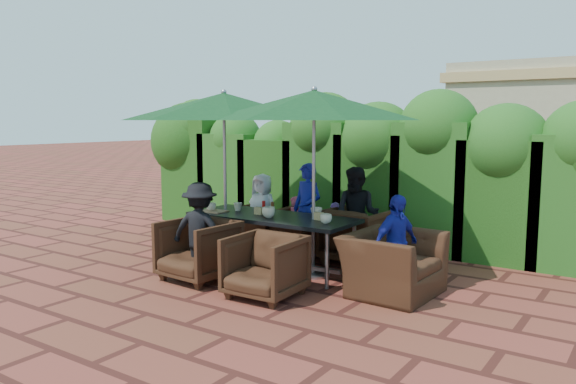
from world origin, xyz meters
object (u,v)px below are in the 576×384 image
Objects in this scene: dining_table at (272,221)px; umbrella_left at (224,107)px; chair_far_mid at (299,231)px; chair_near_right at (265,263)px; chair_far_right at (357,233)px; chair_near_left at (198,247)px; chair_far_left at (262,224)px; chair_end_right at (392,254)px; umbrella_right at (314,106)px.

umbrella_left is (-0.80, -0.03, 1.54)m from dining_table.
dining_table is at bearing 2.25° from umbrella_left.
dining_table is 1.73m from umbrella_left.
chair_near_right is (0.76, -1.88, 0.01)m from chair_far_mid.
chair_far_right is 1.02× the size of chair_near_left.
chair_far_left is at bearing 95.74° from umbrella_left.
chair_far_right is at bearing 46.38° from chair_end_right.
chair_far_left is at bearing 105.86° from chair_near_left.
dining_table is 2.12× the size of chair_end_right.
dining_table is at bearing 66.04° from chair_near_left.
chair_far_right is at bearing 60.24° from chair_near_left.
umbrella_left is at bearing 94.92° from chair_far_left.
chair_near_left is (0.41, -1.91, 0.05)m from chair_far_left.
umbrella_right reaches higher than chair_far_left.
chair_near_right is (1.13, -0.10, -0.03)m from chair_near_left.
dining_table is 3.08× the size of chair_far_left.
chair_far_mid is (0.68, 0.88, -1.83)m from umbrella_left.
chair_far_mid is (-0.12, 0.85, -0.29)m from dining_table.
umbrella_left is 2.55× the size of chair_end_right.
chair_end_right is at bearing -2.63° from dining_table.
umbrella_left is 2.52m from chair_near_right.
chair_end_right reaches higher than chair_far_right.
chair_far_right is at bearing 179.42° from chair_far_left.
umbrella_right reaches higher than dining_table.
umbrella_left is 2.10m from chair_far_left.
dining_table is 0.83× the size of umbrella_right.
umbrella_right is at bearing 45.70° from chair_near_left.
umbrella_right is 3.30× the size of chair_near_left.
chair_end_right reaches higher than chair_far_mid.
chair_end_right is at bearing 160.61° from chair_far_mid.
chair_far_left is at bearing 71.41° from chair_end_right.
chair_near_left reaches higher than chair_far_left.
chair_end_right is (2.70, -1.06, 0.10)m from chair_far_left.
umbrella_left is at bearing -177.75° from dining_table.
chair_near_right is (0.64, -1.03, -0.27)m from dining_table.
dining_table is at bearing 104.48° from chair_far_mid.
chair_far_right is at bearing 32.83° from umbrella_left.
umbrella_left is 3.12m from chair_end_right.
chair_far_mid is 2.13m from chair_end_right.
chair_far_mid is at bearing 52.34° from umbrella_left.
dining_table is at bearing 120.03° from chair_near_right.
chair_far_mid is at bearing 11.93° from chair_far_right.
umbrella_left is at bearing 35.94° from chair_far_right.
chair_far_left is 0.79m from chair_far_mid.
chair_far_mid is at bearing 169.53° from chair_far_left.
chair_near_right is at bearing -58.15° from dining_table.
umbrella_right reaches higher than chair_far_mid.
umbrella_right is 2.12m from chair_far_mid.
chair_far_right is 1.09× the size of chair_near_right.
umbrella_left is 3.64× the size of chair_far_mid.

